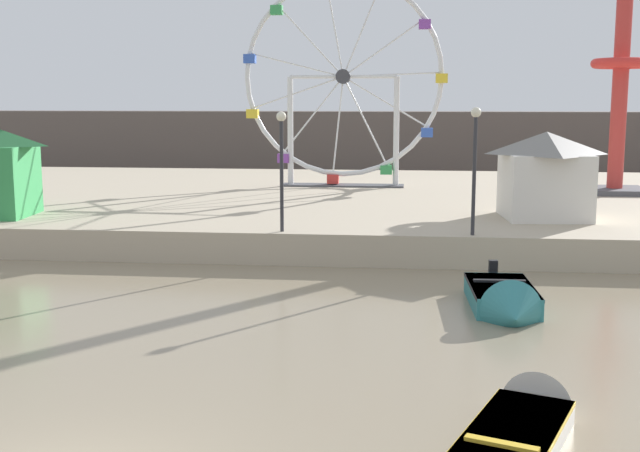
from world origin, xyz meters
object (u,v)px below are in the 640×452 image
at_px(promenade_lamp_near, 282,153).
at_px(drop_tower_red_tower, 620,82).
at_px(motorboat_white_red_stripe, 523,424).
at_px(carnival_booth_white_ticket, 545,173).
at_px(motorboat_teal_painted, 506,302).
at_px(promenade_lamp_far, 475,152).
at_px(ferris_wheel_white_frame, 343,81).

bearing_deg(promenade_lamp_near, drop_tower_red_tower, 42.48).
bearing_deg(drop_tower_red_tower, motorboat_white_red_stripe, -106.30).
bearing_deg(promenade_lamp_near, carnival_booth_white_ticket, 24.05).
relative_size(motorboat_teal_painted, promenade_lamp_far, 1.03).
height_order(ferris_wheel_white_frame, promenade_lamp_near, ferris_wheel_white_frame).
height_order(motorboat_teal_painted, promenade_lamp_far, promenade_lamp_far).
relative_size(motorboat_teal_painted, ferris_wheel_white_frame, 0.41).
bearing_deg(motorboat_white_red_stripe, ferris_wheel_white_frame, 31.56).
distance_m(drop_tower_red_tower, carnival_booth_white_ticket, 10.00).
bearing_deg(ferris_wheel_white_frame, drop_tower_red_tower, -7.46).
bearing_deg(carnival_booth_white_ticket, promenade_lamp_far, -129.59).
relative_size(drop_tower_red_tower, promenade_lamp_far, 2.90).
distance_m(motorboat_white_red_stripe, ferris_wheel_white_frame, 28.24).
relative_size(motorboat_white_red_stripe, ferris_wheel_white_frame, 0.47).
height_order(motorboat_white_red_stripe, drop_tower_red_tower, drop_tower_red_tower).
height_order(motorboat_teal_painted, carnival_booth_white_ticket, carnival_booth_white_ticket).
distance_m(ferris_wheel_white_frame, promenade_lamp_far, 15.12).
bearing_deg(promenade_lamp_near, ferris_wheel_white_frame, 86.55).
bearing_deg(promenade_lamp_far, motorboat_white_red_stripe, -90.71).
bearing_deg(carnival_booth_white_ticket, drop_tower_red_tower, 57.10).
distance_m(carnival_booth_white_ticket, promenade_lamp_far, 5.03).
bearing_deg(promenade_lamp_far, motorboat_teal_painted, -85.60).
relative_size(ferris_wheel_white_frame, carnival_booth_white_ticket, 2.88).
relative_size(carnival_booth_white_ticket, promenade_lamp_far, 0.88).
relative_size(ferris_wheel_white_frame, promenade_lamp_near, 2.62).
xyz_separation_m(drop_tower_red_tower, promenade_lamp_near, (-13.39, -12.26, -2.48)).
height_order(ferris_wheel_white_frame, drop_tower_red_tower, drop_tower_red_tower).
distance_m(carnival_booth_white_ticket, promenade_lamp_near, 9.82).
xyz_separation_m(motorboat_teal_painted, promenade_lamp_far, (-0.43, 5.54, 3.36)).
bearing_deg(drop_tower_red_tower, promenade_lamp_near, -137.52).
relative_size(motorboat_white_red_stripe, promenade_lamp_near, 1.24).
bearing_deg(promenade_lamp_far, carnival_booth_white_ticket, 54.98).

